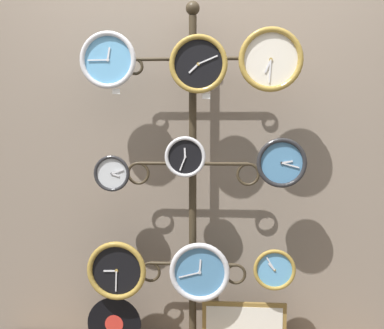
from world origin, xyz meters
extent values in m
cube|color=gray|center=(0.00, 0.57, 1.40)|extent=(4.40, 0.04, 2.80)
cylinder|color=#382D1E|center=(0.00, 0.41, 0.96)|extent=(0.04, 0.04, 1.88)
sphere|color=#382D1E|center=(0.00, 0.41, 1.94)|extent=(0.08, 0.08, 0.08)
cylinder|color=#382D1E|center=(-0.16, 0.41, 1.67)|extent=(0.31, 0.02, 0.02)
torus|color=#382D1E|center=(-0.31, 0.41, 1.64)|extent=(0.09, 0.02, 0.09)
cylinder|color=#382D1E|center=(0.16, 0.41, 1.67)|extent=(0.31, 0.02, 0.02)
torus|color=#382D1E|center=(0.31, 0.41, 1.64)|extent=(0.09, 0.02, 0.09)
cylinder|color=#382D1E|center=(-0.15, 0.41, 1.11)|extent=(0.30, 0.02, 0.02)
torus|color=#382D1E|center=(-0.30, 0.41, 1.05)|extent=(0.13, 0.02, 0.13)
cylinder|color=#382D1E|center=(0.15, 0.41, 1.11)|extent=(0.30, 0.02, 0.02)
torus|color=#382D1E|center=(0.30, 0.41, 1.05)|extent=(0.13, 0.02, 0.13)
cylinder|color=#382D1E|center=(-0.12, 0.41, 0.55)|extent=(0.24, 0.02, 0.02)
torus|color=#382D1E|center=(-0.24, 0.41, 0.49)|extent=(0.12, 0.02, 0.12)
cylinder|color=#382D1E|center=(0.12, 0.41, 0.55)|extent=(0.24, 0.02, 0.02)
torus|color=#382D1E|center=(0.24, 0.41, 0.49)|extent=(0.12, 0.02, 0.12)
cylinder|color=#60A8DB|center=(-0.44, 0.32, 1.66)|extent=(0.27, 0.02, 0.27)
torus|color=silver|center=(-0.44, 0.31, 1.66)|extent=(0.30, 0.03, 0.30)
cylinder|color=silver|center=(-0.44, 0.31, 1.66)|extent=(0.02, 0.01, 0.02)
cube|color=silver|center=(-0.43, 0.31, 1.69)|extent=(0.02, 0.00, 0.07)
cube|color=silver|center=(-0.49, 0.31, 1.66)|extent=(0.11, 0.00, 0.01)
cylinder|color=black|center=(0.04, 0.30, 1.63)|extent=(0.27, 0.02, 0.27)
torus|color=#A58438|center=(0.04, 0.29, 1.63)|extent=(0.30, 0.03, 0.30)
cylinder|color=#A58438|center=(0.04, 0.29, 1.63)|extent=(0.02, 0.01, 0.02)
cube|color=silver|center=(0.01, 0.29, 1.61)|extent=(0.05, 0.00, 0.05)
cube|color=silver|center=(0.09, 0.29, 1.65)|extent=(0.10, 0.00, 0.05)
cylinder|color=silver|center=(0.40, 0.31, 1.65)|extent=(0.30, 0.02, 0.30)
torus|color=#A58438|center=(0.40, 0.29, 1.65)|extent=(0.33, 0.03, 0.33)
cylinder|color=#A58438|center=(0.40, 0.29, 1.65)|extent=(0.02, 0.01, 0.02)
cube|color=silver|center=(0.39, 0.29, 1.62)|extent=(0.04, 0.00, 0.07)
cube|color=silver|center=(0.40, 0.29, 1.59)|extent=(0.01, 0.00, 0.12)
cylinder|color=silver|center=(-0.43, 0.34, 1.06)|extent=(0.18, 0.02, 0.18)
torus|color=#262628|center=(-0.43, 0.32, 1.06)|extent=(0.20, 0.02, 0.20)
cylinder|color=#262628|center=(-0.43, 0.32, 1.06)|extent=(0.01, 0.01, 0.01)
cube|color=silver|center=(-0.41, 0.32, 1.06)|extent=(0.04, 0.00, 0.02)
cube|color=silver|center=(-0.40, 0.32, 1.07)|extent=(0.07, 0.00, 0.03)
cylinder|color=black|center=(-0.03, 0.32, 1.15)|extent=(0.20, 0.02, 0.20)
torus|color=silver|center=(-0.03, 0.30, 1.15)|extent=(0.22, 0.02, 0.22)
cylinder|color=silver|center=(-0.03, 0.30, 1.15)|extent=(0.01, 0.01, 0.01)
cube|color=silver|center=(-0.03, 0.30, 1.18)|extent=(0.01, 0.00, 0.05)
cube|color=silver|center=(-0.05, 0.30, 1.12)|extent=(0.03, 0.00, 0.07)
cylinder|color=#4C84B2|center=(0.47, 0.32, 1.13)|extent=(0.24, 0.02, 0.24)
torus|color=#262628|center=(0.47, 0.31, 1.13)|extent=(0.26, 0.02, 0.26)
cylinder|color=#262628|center=(0.47, 0.31, 1.13)|extent=(0.01, 0.01, 0.01)
cube|color=silver|center=(0.50, 0.31, 1.13)|extent=(0.06, 0.00, 0.02)
cube|color=silver|center=(0.51, 0.31, 1.11)|extent=(0.09, 0.00, 0.03)
cylinder|color=black|center=(-0.41, 0.31, 0.54)|extent=(0.30, 0.02, 0.30)
torus|color=#A58438|center=(-0.41, 0.30, 0.54)|extent=(0.32, 0.03, 0.32)
cylinder|color=#A58438|center=(-0.41, 0.30, 0.54)|extent=(0.02, 0.01, 0.02)
cube|color=silver|center=(-0.44, 0.30, 0.53)|extent=(0.07, 0.00, 0.01)
cube|color=silver|center=(-0.41, 0.29, 0.48)|extent=(0.01, 0.00, 0.12)
cylinder|color=#4C84B2|center=(0.05, 0.31, 0.54)|extent=(0.29, 0.02, 0.29)
torus|color=silver|center=(0.05, 0.29, 0.54)|extent=(0.32, 0.03, 0.32)
cylinder|color=silver|center=(0.05, 0.29, 0.54)|extent=(0.02, 0.01, 0.02)
cube|color=silver|center=(0.05, 0.29, 0.57)|extent=(0.01, 0.00, 0.07)
cube|color=silver|center=(-0.01, 0.29, 0.52)|extent=(0.11, 0.00, 0.04)
cylinder|color=#60A8DB|center=(0.44, 0.32, 0.56)|extent=(0.20, 0.02, 0.20)
torus|color=#A58438|center=(0.44, 0.31, 0.56)|extent=(0.22, 0.02, 0.22)
cylinder|color=#A58438|center=(0.44, 0.31, 0.56)|extent=(0.01, 0.01, 0.01)
cube|color=silver|center=(0.43, 0.31, 0.58)|extent=(0.04, 0.00, 0.04)
cube|color=silver|center=(0.42, 0.31, 0.59)|extent=(0.05, 0.00, 0.07)
cylinder|color=black|center=(-0.44, 0.35, 0.21)|extent=(0.30, 0.01, 0.30)
cylinder|color=red|center=(-0.44, 0.34, 0.21)|extent=(0.10, 0.00, 0.10)
cube|color=olive|center=(0.29, 0.39, 0.20)|extent=(0.46, 0.02, 0.28)
cube|color=white|center=(0.29, 0.37, 0.20)|extent=(0.42, 0.00, 0.24)
cube|color=white|center=(-0.39, 0.31, 1.50)|extent=(0.04, 0.00, 0.03)
cube|color=white|center=(0.08, 0.29, 1.47)|extent=(0.04, 0.00, 0.03)
camera|label=1|loc=(0.18, -2.02, 1.34)|focal=42.00mm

